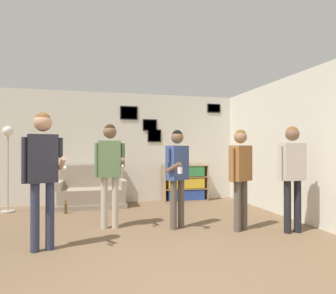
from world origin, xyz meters
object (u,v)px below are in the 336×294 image
object	(u,v)px
bookshelf	(185,183)
person_player_foreground_left	(43,164)
person_player_foreground_center	(110,164)
couch	(92,193)
person_spectator_far_right	(292,167)
floor_lamp	(8,149)
person_spectator_near_bookshelf	(241,169)
person_watcher_holding_cup	(177,168)
bottle_on_floor	(66,208)

from	to	relation	value
bookshelf	person_player_foreground_left	size ratio (longest dim) A/B	0.63
bookshelf	person_player_foreground_center	world-z (taller)	person_player_foreground_center
couch	person_spectator_far_right	bearing A→B (deg)	-44.23
person_player_foreground_center	bookshelf	bearing A→B (deg)	47.70
floor_lamp	person_spectator_far_right	size ratio (longest dim) A/B	1.07
person_player_foreground_center	person_spectator_near_bookshelf	xyz separation A→B (m)	(2.04, -0.65, -0.07)
person_player_foreground_left	person_spectator_far_right	distance (m)	3.68
person_watcher_holding_cup	bookshelf	bearing A→B (deg)	69.70
person_watcher_holding_cup	floor_lamp	bearing A→B (deg)	146.04
person_spectator_near_bookshelf	floor_lamp	bearing A→B (deg)	148.81
bookshelf	floor_lamp	size ratio (longest dim) A/B	0.63
bookshelf	floor_lamp	xyz separation A→B (m)	(-3.99, -0.42, 0.86)
person_player_foreground_center	bottle_on_floor	xyz separation A→B (m)	(-0.81, 1.36, -0.96)
floor_lamp	person_watcher_holding_cup	distance (m)	3.72
couch	bottle_on_floor	size ratio (longest dim) A/B	5.61
couch	person_player_foreground_center	world-z (taller)	person_player_foreground_center
couch	floor_lamp	distance (m)	1.99
floor_lamp	person_watcher_holding_cup	xyz separation A→B (m)	(3.07, -2.07, -0.31)
couch	bottle_on_floor	bearing A→B (deg)	-128.46
person_watcher_holding_cup	person_spectator_near_bookshelf	world-z (taller)	person_spectator_near_bookshelf
bookshelf	bottle_on_floor	bearing A→B (deg)	-163.23
person_player_foreground_left	bookshelf	bearing A→B (deg)	46.95
couch	person_player_foreground_center	bearing A→B (deg)	-81.85
bookshelf	floor_lamp	bearing A→B (deg)	-174.01
couch	person_spectator_far_right	xyz separation A→B (m)	(3.06, -2.98, 0.72)
person_spectator_far_right	couch	bearing A→B (deg)	135.77
couch	person_player_foreground_left	distance (m)	3.09
person_player_foreground_left	person_spectator_far_right	bearing A→B (deg)	-0.91
person_watcher_holding_cup	person_spectator_near_bookshelf	distance (m)	1.02
person_player_foreground_left	person_player_foreground_center	world-z (taller)	person_player_foreground_left
person_watcher_holding_cup	person_spectator_far_right	bearing A→B (deg)	-22.06
person_player_foreground_center	person_spectator_far_right	xyz separation A→B (m)	(2.77, -0.97, -0.04)
person_player_foreground_left	couch	bearing A→B (deg)	78.13
couch	person_spectator_near_bookshelf	bearing A→B (deg)	-48.84
person_spectator_near_bookshelf	bottle_on_floor	xyz separation A→B (m)	(-2.85, 2.01, -0.89)
person_player_foreground_center	person_spectator_far_right	size ratio (longest dim) A/B	1.03
bookshelf	person_player_foreground_left	xyz separation A→B (m)	(-2.91, -3.11, 0.67)
bookshelf	person_watcher_holding_cup	xyz separation A→B (m)	(-0.92, -2.49, 0.55)
person_player_foreground_left	bottle_on_floor	bearing A→B (deg)	87.66
bookshelf	person_spectator_near_bookshelf	distance (m)	2.91
person_player_foreground_left	person_watcher_holding_cup	xyz separation A→B (m)	(1.99, 0.63, -0.12)
couch	person_watcher_holding_cup	bearing A→B (deg)	-59.09
floor_lamp	couch	bearing A→B (deg)	7.59
floor_lamp	person_player_foreground_left	bearing A→B (deg)	-68.08
couch	floor_lamp	bearing A→B (deg)	-172.41
person_player_foreground_left	bottle_on_floor	xyz separation A→B (m)	(0.09, 2.27, -1.01)
couch	bookshelf	bearing A→B (deg)	4.79
floor_lamp	person_watcher_holding_cup	size ratio (longest dim) A/B	1.10
person_player_foreground_center	person_watcher_holding_cup	distance (m)	1.13
bottle_on_floor	floor_lamp	bearing A→B (deg)	159.92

